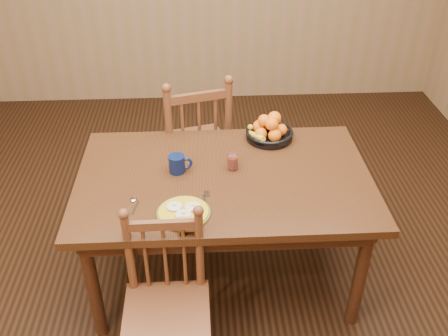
{
  "coord_description": "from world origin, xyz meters",
  "views": [
    {
      "loc": [
        -0.12,
        -2.21,
        2.31
      ],
      "look_at": [
        0.0,
        0.0,
        0.8
      ],
      "focal_mm": 40.0,
      "sensor_mm": 36.0,
      "label": 1
    }
  ],
  "objects_px": {
    "chair_near": "(167,306)",
    "fruit_bowl": "(269,130)",
    "chair_far": "(194,146)",
    "coffee_mug": "(178,164)",
    "breakfast_plate": "(184,213)",
    "dining_table": "(224,188)"
  },
  "relations": [
    {
      "from": "chair_near",
      "to": "fruit_bowl",
      "type": "bearing_deg",
      "value": 58.46
    },
    {
      "from": "chair_near",
      "to": "fruit_bowl",
      "type": "relative_size",
      "value": 3.09
    },
    {
      "from": "chair_far",
      "to": "breakfast_plate",
      "type": "xyz_separation_m",
      "value": [
        -0.05,
        -1.02,
        0.25
      ]
    },
    {
      "from": "breakfast_plate",
      "to": "coffee_mug",
      "type": "relative_size",
      "value": 2.15
    },
    {
      "from": "chair_far",
      "to": "coffee_mug",
      "type": "height_order",
      "value": "chair_far"
    },
    {
      "from": "chair_near",
      "to": "breakfast_plate",
      "type": "xyz_separation_m",
      "value": [
        0.09,
        0.29,
        0.33
      ]
    },
    {
      "from": "chair_far",
      "to": "chair_near",
      "type": "distance_m",
      "value": 1.32
    },
    {
      "from": "breakfast_plate",
      "to": "fruit_bowl",
      "type": "height_order",
      "value": "fruit_bowl"
    },
    {
      "from": "chair_far",
      "to": "fruit_bowl",
      "type": "relative_size",
      "value": 3.61
    },
    {
      "from": "chair_near",
      "to": "chair_far",
      "type": "bearing_deg",
      "value": 83.52
    },
    {
      "from": "fruit_bowl",
      "to": "chair_far",
      "type": "bearing_deg",
      "value": 145.34
    },
    {
      "from": "chair_near",
      "to": "coffee_mug",
      "type": "bearing_deg",
      "value": 84.81
    },
    {
      "from": "chair_far",
      "to": "coffee_mug",
      "type": "distance_m",
      "value": 0.71
    },
    {
      "from": "dining_table",
      "to": "coffee_mug",
      "type": "relative_size",
      "value": 11.95
    },
    {
      "from": "breakfast_plate",
      "to": "dining_table",
      "type": "bearing_deg",
      "value": 56.49
    },
    {
      "from": "breakfast_plate",
      "to": "chair_near",
      "type": "bearing_deg",
      "value": -107.66
    },
    {
      "from": "coffee_mug",
      "to": "fruit_bowl",
      "type": "distance_m",
      "value": 0.63
    },
    {
      "from": "dining_table",
      "to": "fruit_bowl",
      "type": "height_order",
      "value": "fruit_bowl"
    },
    {
      "from": "fruit_bowl",
      "to": "chair_near",
      "type": "bearing_deg",
      "value": -121.08
    },
    {
      "from": "dining_table",
      "to": "breakfast_plate",
      "type": "height_order",
      "value": "breakfast_plate"
    },
    {
      "from": "chair_far",
      "to": "chair_near",
      "type": "relative_size",
      "value": 1.17
    },
    {
      "from": "chair_far",
      "to": "fruit_bowl",
      "type": "distance_m",
      "value": 0.63
    }
  ]
}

